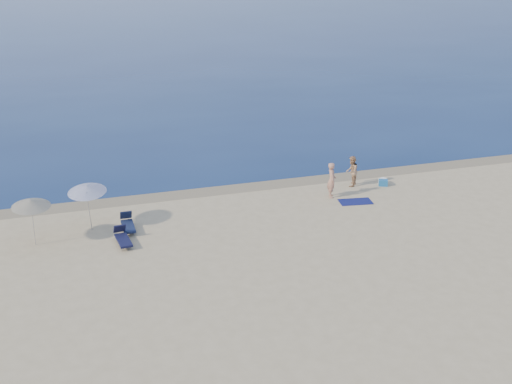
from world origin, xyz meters
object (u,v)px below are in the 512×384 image
umbrella_near (87,189)px  blue_cooler (383,183)px  person_right (352,171)px  person_left (332,180)px

umbrella_near → blue_cooler: bearing=24.2°
person_right → umbrella_near: 14.78m
person_left → blue_cooler: size_ratio=3.88×
blue_cooler → umbrella_near: size_ratio=0.21×
person_right → blue_cooler: bearing=108.3°
person_left → blue_cooler: bearing=-64.3°
person_right → blue_cooler: size_ratio=3.50×
person_left → person_right: 2.17m
person_left → blue_cooler: person_left is taller
person_left → umbrella_near: size_ratio=0.81×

